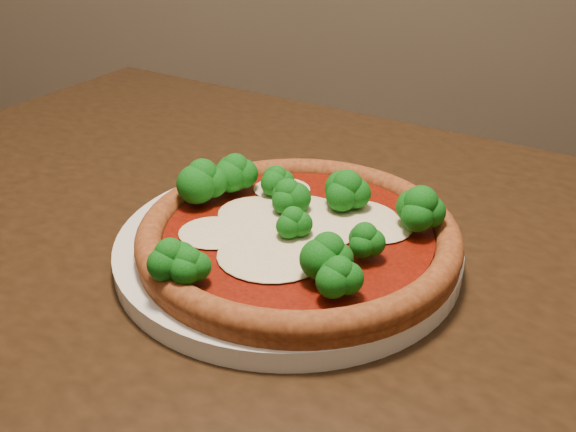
# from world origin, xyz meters

# --- Properties ---
(dining_table) EXTENTS (1.29, 1.14, 0.75)m
(dining_table) POSITION_xyz_m (-0.09, 0.13, 0.64)
(dining_table) COLOR black
(dining_table) RESTS_ON floor
(plate) EXTENTS (0.30, 0.30, 0.02)m
(plate) POSITION_xyz_m (-0.08, 0.15, 0.76)
(plate) COLOR silver
(plate) RESTS_ON dining_table
(pizza) EXTENTS (0.28, 0.28, 0.06)m
(pizza) POSITION_xyz_m (-0.07, 0.14, 0.78)
(pizza) COLOR brown
(pizza) RESTS_ON plate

